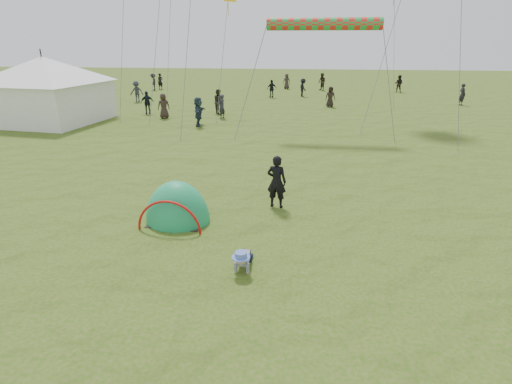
# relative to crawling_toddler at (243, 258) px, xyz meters

# --- Properties ---
(ground) EXTENTS (140.00, 140.00, 0.00)m
(ground) POSITION_rel_crawling_toddler_xyz_m (-0.49, 0.42, -0.29)
(ground) COLOR #29540A
(crawling_toddler) EXTENTS (0.56, 0.79, 0.59)m
(crawling_toddler) POSITION_rel_crawling_toddler_xyz_m (0.00, 0.00, 0.00)
(crawling_toddler) COLOR black
(crawling_toddler) RESTS_ON ground
(popup_tent) EXTENTS (1.99, 1.67, 2.48)m
(popup_tent) POSITION_rel_crawling_toddler_xyz_m (-2.33, 2.42, -0.29)
(popup_tent) COLOR #199569
(popup_tent) RESTS_ON ground
(standing_adult) EXTENTS (0.69, 0.52, 1.70)m
(standing_adult) POSITION_rel_crawling_toddler_xyz_m (0.49, 3.87, 0.56)
(standing_adult) COLOR black
(standing_adult) RESTS_ON ground
(event_marquee) EXTENTS (7.09, 7.09, 4.40)m
(event_marquee) POSITION_rel_crawling_toddler_xyz_m (-15.26, 16.44, 1.90)
(event_marquee) COLOR white
(event_marquee) RESTS_ON ground
(crowd_person_0) EXTENTS (0.67, 0.49, 1.69)m
(crowd_person_0) POSITION_rel_crawling_toddler_xyz_m (-14.59, 35.27, 0.55)
(crowd_person_0) COLOR black
(crowd_person_0) RESTS_ON ground
(crowd_person_1) EXTENTS (1.07, 1.11, 1.80)m
(crowd_person_1) POSITION_rel_crawling_toddler_xyz_m (2.89, 36.40, 0.60)
(crowd_person_1) COLOR #2D241C
(crowd_person_1) RESTS_ON ground
(crowd_person_2) EXTENTS (1.03, 0.74, 1.63)m
(crowd_person_2) POSITION_rel_crawling_toddler_xyz_m (-10.07, 20.00, 0.52)
(crowd_person_2) COLOR black
(crowd_person_2) RESTS_ON ground
(crowd_person_3) EXTENTS (1.09, 1.29, 1.74)m
(crowd_person_3) POSITION_rel_crawling_toddler_xyz_m (-15.03, 34.38, 0.57)
(crowd_person_3) COLOR black
(crowd_person_3) RESTS_ON ground
(crowd_person_4) EXTENTS (0.98, 0.87, 1.68)m
(crowd_person_4) POSITION_rel_crawling_toddler_xyz_m (-8.36, 18.58, 0.54)
(crowd_person_4) COLOR #30221E
(crowd_person_4) RESTS_ON ground
(crowd_person_6) EXTENTS (0.59, 0.73, 1.73)m
(crowd_person_6) POSITION_rel_crawling_toddler_xyz_m (14.03, 27.30, 0.57)
(crowd_person_6) COLOR black
(crowd_person_6) RESTS_ON ground
(crowd_person_7) EXTENTS (0.96, 1.05, 1.76)m
(crowd_person_7) POSITION_rel_crawling_toddler_xyz_m (-4.98, 20.74, 0.59)
(crowd_person_7) COLOR black
(crowd_person_7) RESTS_ON ground
(crowd_person_8) EXTENTS (1.02, 0.80, 1.62)m
(crowd_person_8) POSITION_rel_crawling_toddler_xyz_m (-1.93, 30.09, 0.51)
(crowd_person_8) COLOR black
(crowd_person_8) RESTS_ON ground
(crowd_person_9) EXTENTS (0.98, 1.23, 1.67)m
(crowd_person_9) POSITION_rel_crawling_toddler_xyz_m (0.95, 31.16, 0.54)
(crowd_person_9) COLOR black
(crowd_person_9) RESTS_ON ground
(crowd_person_10) EXTENTS (0.92, 0.75, 1.62)m
(crowd_person_10) POSITION_rel_crawling_toddler_xyz_m (-0.92, 37.44, 0.51)
(crowd_person_10) COLOR #2F2723
(crowd_person_10) RESTS_ON ground
(crowd_person_11) EXTENTS (0.59, 1.67, 1.78)m
(crowd_person_11) POSITION_rel_crawling_toddler_xyz_m (-5.29, 16.21, 0.60)
(crowd_person_11) COLOR #23313F
(crowd_person_11) RESTS_ON ground
(crowd_person_12) EXTENTS (0.60, 0.69, 1.60)m
(crowd_person_12) POSITION_rel_crawling_toddler_xyz_m (-4.41, 19.02, 0.51)
(crowd_person_12) COLOR #26262C
(crowd_person_12) RESTS_ON ground
(crowd_person_13) EXTENTS (1.03, 0.94, 1.72)m
(crowd_person_13) POSITION_rel_crawling_toddler_xyz_m (10.68, 35.73, 0.57)
(crowd_person_13) COLOR black
(crowd_person_13) RESTS_ON ground
(crowd_person_15) EXTENTS (1.22, 0.79, 1.77)m
(crowd_person_15) POSITION_rel_crawling_toddler_xyz_m (-13.31, 25.82, 0.59)
(crowd_person_15) COLOR #2C2C36
(crowd_person_15) RESTS_ON ground
(crowd_person_16) EXTENTS (0.87, 0.64, 1.61)m
(crowd_person_16) POSITION_rel_crawling_toddler_xyz_m (3.21, 25.01, 0.51)
(crowd_person_16) COLOR black
(crowd_person_16) RESTS_ON ground
(rainbow_tube_kite) EXTENTS (5.98, 0.64, 0.64)m
(rainbow_tube_kite) POSITION_rel_crawling_toddler_xyz_m (2.05, 14.82, 5.54)
(rainbow_tube_kite) COLOR red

